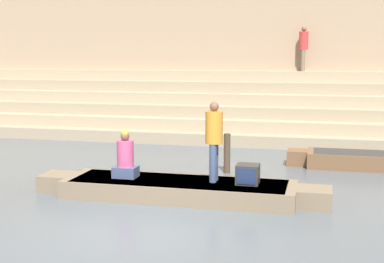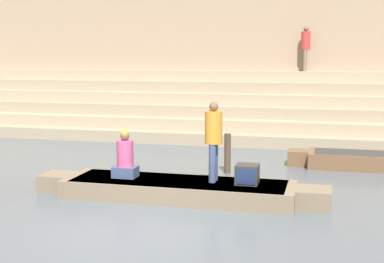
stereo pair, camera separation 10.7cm
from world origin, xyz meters
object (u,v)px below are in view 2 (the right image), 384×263
at_px(rowboat_main, 178,189).
at_px(mooring_post, 227,153).
at_px(person_standing, 214,136).
at_px(person_on_steps, 306,45).
at_px(moored_boat_shore, 384,161).
at_px(tv_set, 247,174).
at_px(person_rowing, 125,158).

bearing_deg(rowboat_main, mooring_post, 80.61).
relative_size(person_standing, person_on_steps, 1.01).
bearing_deg(person_standing, mooring_post, 95.80).
height_order(rowboat_main, person_standing, person_standing).
bearing_deg(moored_boat_shore, person_on_steps, 114.61).
height_order(rowboat_main, person_on_steps, person_on_steps).
distance_m(rowboat_main, person_standing, 1.38).
bearing_deg(person_on_steps, rowboat_main, 23.52).
xyz_separation_m(person_standing, tv_set, (0.74, -0.05, -0.77)).
bearing_deg(person_rowing, person_on_steps, 63.27).
height_order(person_standing, tv_set, person_standing).
relative_size(person_standing, tv_set, 3.60).
distance_m(person_standing, person_on_steps, 10.23).
bearing_deg(mooring_post, tv_set, -71.08).
bearing_deg(tv_set, moored_boat_shore, 46.16).
height_order(moored_boat_shore, person_on_steps, person_on_steps).
relative_size(tv_set, person_on_steps, 0.28).
height_order(person_rowing, person_on_steps, person_on_steps).
distance_m(rowboat_main, mooring_post, 2.80).
bearing_deg(person_rowing, moored_boat_shore, 27.60).
relative_size(tv_set, mooring_post, 0.45).
distance_m(person_rowing, moored_boat_shore, 7.17).
distance_m(rowboat_main, moored_boat_shore, 6.22).
xyz_separation_m(tv_set, moored_boat_shore, (3.12, 4.11, -0.37)).
distance_m(person_standing, moored_boat_shore, 5.71).
xyz_separation_m(mooring_post, person_on_steps, (1.62, 7.33, 2.89)).
relative_size(person_rowing, person_on_steps, 0.64).
bearing_deg(person_standing, person_on_steps, 83.77).
bearing_deg(person_on_steps, tv_set, 31.71).
height_order(person_rowing, mooring_post, person_rowing).
relative_size(person_rowing, tv_set, 2.27).
bearing_deg(moored_boat_shore, person_rowing, -142.17).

